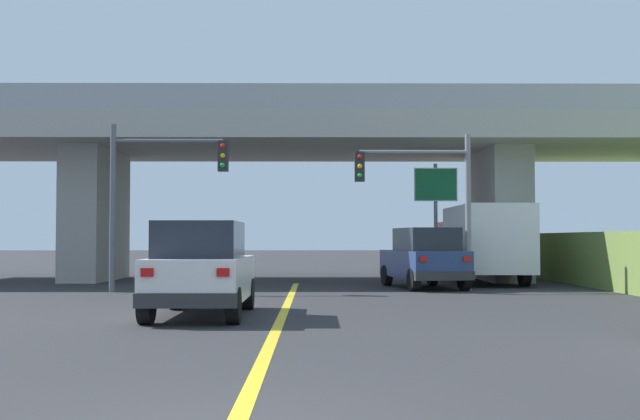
% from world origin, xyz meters
% --- Properties ---
extents(ground, '(160.00, 160.00, 0.00)m').
position_xyz_m(ground, '(0.00, 24.57, 0.00)').
color(ground, '#2B2B2D').
extents(overpass_bridge, '(35.19, 8.53, 7.11)m').
position_xyz_m(overpass_bridge, '(0.00, 24.57, 5.11)').
color(overpass_bridge, '#A8A59E').
rests_on(overpass_bridge, ground).
extents(lane_divider_stripe, '(0.20, 22.12, 0.01)m').
position_xyz_m(lane_divider_stripe, '(0.00, 11.06, 0.00)').
color(lane_divider_stripe, yellow).
rests_on(lane_divider_stripe, ground).
extents(suv_lead, '(1.95, 4.34, 2.02)m').
position_xyz_m(suv_lead, '(-1.72, 10.01, 1.01)').
color(suv_lead, silver).
rests_on(suv_lead, ground).
extents(suv_crossing, '(2.65, 4.56, 2.02)m').
position_xyz_m(suv_crossing, '(4.38, 19.44, 1.01)').
color(suv_crossing, navy).
rests_on(suv_crossing, ground).
extents(box_truck, '(2.33, 7.51, 2.86)m').
position_xyz_m(box_truck, '(7.02, 22.61, 1.54)').
color(box_truck, red).
rests_on(box_truck, ground).
extents(traffic_signal_nearside, '(3.75, 0.36, 5.03)m').
position_xyz_m(traffic_signal_nearside, '(4.29, 18.27, 3.28)').
color(traffic_signal_nearside, slate).
rests_on(traffic_signal_nearside, ground).
extents(traffic_signal_farside, '(3.70, 0.36, 5.25)m').
position_xyz_m(traffic_signal_farside, '(-4.34, 17.63, 3.44)').
color(traffic_signal_farside, '#56595E').
rests_on(traffic_signal_farside, ground).
extents(highway_sign, '(1.64, 0.17, 4.49)m').
position_xyz_m(highway_sign, '(5.25, 22.49, 3.30)').
color(highway_sign, slate).
rests_on(highway_sign, ground).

